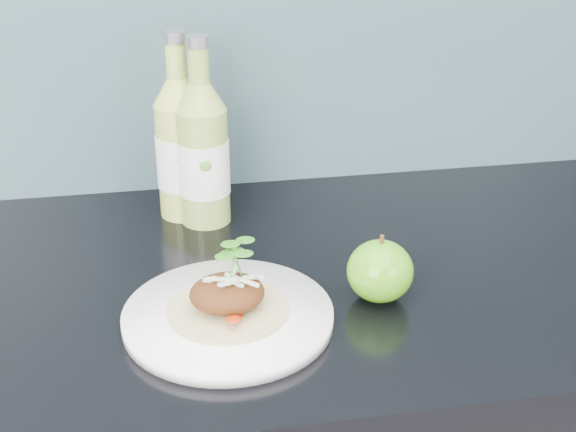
% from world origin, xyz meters
% --- Properties ---
extents(dinner_plate, '(0.25, 0.25, 0.02)m').
position_xyz_m(dinner_plate, '(-0.02, 1.59, 0.91)').
color(dinner_plate, white).
rests_on(dinner_plate, kitchen_counter).
extents(pork_taco, '(0.14, 0.14, 0.09)m').
position_xyz_m(pork_taco, '(-0.02, 1.59, 0.94)').
color(pork_taco, tan).
rests_on(pork_taco, dinner_plate).
extents(green_apple, '(0.09, 0.09, 0.08)m').
position_xyz_m(green_apple, '(0.16, 1.61, 0.94)').
color(green_apple, '#3A850E').
rests_on(green_apple, kitchen_counter).
extents(cider_bottle_left, '(0.09, 0.09, 0.27)m').
position_xyz_m(cider_bottle_left, '(-0.05, 1.88, 1.00)').
color(cider_bottle_left, '#AABC4E').
rests_on(cider_bottle_left, kitchen_counter).
extents(cider_bottle_right, '(0.09, 0.09, 0.27)m').
position_xyz_m(cider_bottle_right, '(-0.02, 1.86, 1.00)').
color(cider_bottle_right, '#8AA645').
rests_on(cider_bottle_right, kitchen_counter).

